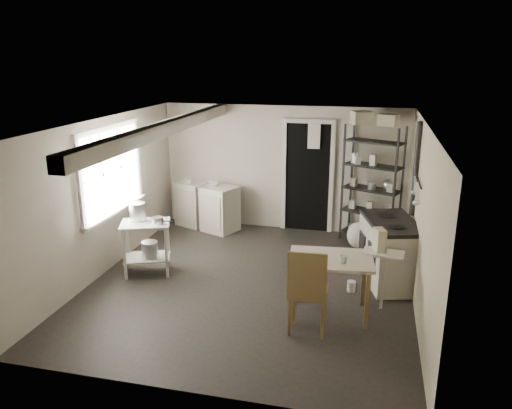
% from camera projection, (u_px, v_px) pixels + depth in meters
% --- Properties ---
extents(floor, '(5.00, 5.00, 0.00)m').
position_uv_depth(floor, '(251.00, 283.00, 7.20)').
color(floor, black).
rests_on(floor, ground).
extents(ceiling, '(5.00, 5.00, 0.00)m').
position_uv_depth(ceiling, '(251.00, 123.00, 6.54)').
color(ceiling, silver).
rests_on(ceiling, wall_back).
extents(wall_back, '(4.50, 0.02, 2.30)m').
position_uv_depth(wall_back, '(284.00, 169.00, 9.20)').
color(wall_back, '#BAAF9E').
rests_on(wall_back, ground).
extents(wall_front, '(4.50, 0.02, 2.30)m').
position_uv_depth(wall_front, '(185.00, 285.00, 4.54)').
color(wall_front, '#BAAF9E').
rests_on(wall_front, ground).
extents(wall_left, '(0.02, 5.00, 2.30)m').
position_uv_depth(wall_left, '(104.00, 197.00, 7.37)').
color(wall_left, '#BAAF9E').
rests_on(wall_left, ground).
extents(wall_right, '(0.02, 5.00, 2.30)m').
position_uv_depth(wall_right, '(422.00, 219.00, 6.37)').
color(wall_right, '#BAAF9E').
rests_on(wall_right, ground).
extents(window, '(0.12, 1.76, 1.28)m').
position_uv_depth(window, '(110.00, 171.00, 7.45)').
color(window, beige).
rests_on(window, wall_left).
extents(doorway, '(0.96, 0.10, 2.08)m').
position_uv_depth(doorway, '(307.00, 178.00, 9.12)').
color(doorway, beige).
rests_on(doorway, ground).
extents(ceiling_beam, '(0.18, 5.00, 0.18)m').
position_uv_depth(ceiling_beam, '(166.00, 128.00, 6.84)').
color(ceiling_beam, beige).
rests_on(ceiling_beam, ceiling).
extents(wallpaper_panel, '(0.01, 5.00, 2.30)m').
position_uv_depth(wallpaper_panel, '(421.00, 219.00, 6.38)').
color(wallpaper_panel, beige).
rests_on(wallpaper_panel, wall_right).
extents(utensil_rail, '(0.06, 1.20, 0.44)m').
position_uv_depth(utensil_rail, '(416.00, 178.00, 6.83)').
color(utensil_rail, silver).
rests_on(utensil_rail, wall_right).
extents(prep_table, '(0.83, 0.71, 0.80)m').
position_uv_depth(prep_table, '(147.00, 248.00, 7.43)').
color(prep_table, beige).
rests_on(prep_table, ground).
extents(stockpot, '(0.29, 0.29, 0.26)m').
position_uv_depth(stockpot, '(138.00, 211.00, 7.39)').
color(stockpot, silver).
rests_on(stockpot, prep_table).
extents(saucepan, '(0.21, 0.21, 0.10)m').
position_uv_depth(saucepan, '(158.00, 220.00, 7.26)').
color(saucepan, silver).
rests_on(saucepan, prep_table).
extents(bucket, '(0.28, 0.28, 0.26)m').
position_uv_depth(bucket, '(150.00, 250.00, 7.40)').
color(bucket, silver).
rests_on(bucket, prep_table).
extents(base_cabinets, '(1.40, 1.00, 0.84)m').
position_uv_depth(base_cabinets, '(207.00, 204.00, 9.41)').
color(base_cabinets, beige).
rests_on(base_cabinets, ground).
extents(mixing_bowl, '(0.36, 0.36, 0.07)m').
position_uv_depth(mixing_bowl, '(212.00, 180.00, 9.19)').
color(mixing_bowl, silver).
rests_on(mixing_bowl, base_cabinets).
extents(counter_cup, '(0.15, 0.15, 0.09)m').
position_uv_depth(counter_cup, '(189.00, 178.00, 9.29)').
color(counter_cup, silver).
rests_on(counter_cup, base_cabinets).
extents(shelf_rack, '(1.04, 0.73, 2.06)m').
position_uv_depth(shelf_rack, '(371.00, 189.00, 8.54)').
color(shelf_rack, black).
rests_on(shelf_rack, ground).
extents(shelf_jar, '(0.11, 0.12, 0.21)m').
position_uv_depth(shelf_jar, '(357.00, 164.00, 8.50)').
color(shelf_jar, silver).
rests_on(shelf_jar, shelf_rack).
extents(storage_box_a, '(0.39, 0.37, 0.21)m').
position_uv_depth(storage_box_a, '(361.00, 127.00, 8.32)').
color(storage_box_a, beige).
rests_on(storage_box_a, shelf_rack).
extents(storage_box_b, '(0.36, 0.35, 0.19)m').
position_uv_depth(storage_box_b, '(388.00, 129.00, 8.17)').
color(storage_box_b, beige).
rests_on(storage_box_b, shelf_rack).
extents(stove, '(0.94, 1.31, 0.92)m').
position_uv_depth(stove, '(390.00, 253.00, 7.14)').
color(stove, beige).
rests_on(stove, ground).
extents(stovepipe, '(0.15, 0.15, 1.48)m').
position_uv_depth(stovepipe, '(417.00, 169.00, 7.14)').
color(stovepipe, black).
rests_on(stovepipe, stove).
extents(side_ledge, '(0.54, 0.33, 0.79)m').
position_uv_depth(side_ledge, '(382.00, 278.00, 6.37)').
color(side_ledge, beige).
rests_on(side_ledge, ground).
extents(oats_box, '(0.18, 0.22, 0.29)m').
position_uv_depth(oats_box, '(380.00, 234.00, 6.25)').
color(oats_box, beige).
rests_on(oats_box, side_ledge).
extents(work_table, '(1.09, 0.81, 0.78)m').
position_uv_depth(work_table, '(330.00, 287.00, 6.23)').
color(work_table, beige).
rests_on(work_table, ground).
extents(table_cup, '(0.12, 0.12, 0.10)m').
position_uv_depth(table_cup, '(343.00, 261.00, 5.95)').
color(table_cup, silver).
rests_on(table_cup, work_table).
extents(chair, '(0.45, 0.47, 1.07)m').
position_uv_depth(chair, '(308.00, 292.00, 5.86)').
color(chair, brown).
rests_on(chair, ground).
extents(flour_sack, '(0.40, 0.35, 0.45)m').
position_uv_depth(flour_sack, '(358.00, 234.00, 8.46)').
color(flour_sack, silver).
rests_on(flour_sack, ground).
extents(floor_crock, '(0.16, 0.16, 0.15)m').
position_uv_depth(floor_crock, '(351.00, 286.00, 6.94)').
color(floor_crock, silver).
rests_on(floor_crock, ground).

